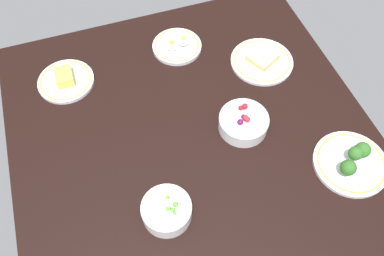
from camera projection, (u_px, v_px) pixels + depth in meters
The scene contains 7 objects.
dining_table at pixel (192, 135), 129.58cm from camera, with size 112.12×113.56×4.00cm, color black.
plate_cheese at pixel (66, 80), 137.92cm from camera, with size 19.06×19.06×4.77cm.
bowl_peas at pixel (167, 211), 110.16cm from camera, with size 13.97×13.97×6.93cm.
plate_eggs at pixel (177, 46), 146.84cm from camera, with size 17.84×17.84×4.93cm.
bowl_berries at pixel (243, 122), 126.44cm from camera, with size 15.70×15.70×6.76cm.
plate_broccoli at pixel (352, 161), 119.70cm from camera, with size 22.27×22.27×7.62cm.
plate_sandwich at pixel (262, 60), 142.97cm from camera, with size 22.05×22.05×4.31cm.
Camera 1 is at (-22.40, -65.64, 111.48)cm, focal length 37.86 mm.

